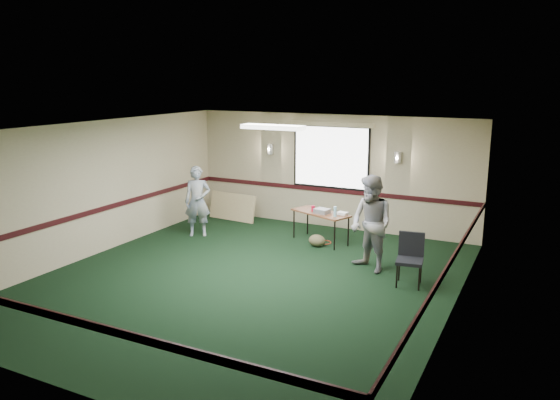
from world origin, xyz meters
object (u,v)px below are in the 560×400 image
at_px(projector, 322,211).
at_px(conference_chair, 410,255).
at_px(folding_table, 321,214).
at_px(person_right, 371,224).
at_px(person_left, 198,201).

distance_m(projector, conference_chair, 2.75).
distance_m(folding_table, projector, 0.15).
bearing_deg(projector, conference_chair, -22.51).
height_order(folding_table, conference_chair, conference_chair).
xyz_separation_m(folding_table, person_right, (1.53, -1.27, 0.28)).
xyz_separation_m(person_left, person_right, (4.21, -0.48, 0.10)).
xyz_separation_m(projector, conference_chair, (2.28, -1.53, -0.19)).
bearing_deg(person_right, folding_table, 171.06).
xyz_separation_m(conference_chair, person_left, (-5.04, 0.83, 0.27)).
xyz_separation_m(projector, person_left, (-2.76, -0.70, 0.08)).
bearing_deg(projector, person_left, -154.55).
bearing_deg(person_right, conference_chair, 8.03).
height_order(projector, person_left, person_left).
height_order(person_left, person_right, person_right).
bearing_deg(person_right, projector, 171.72).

